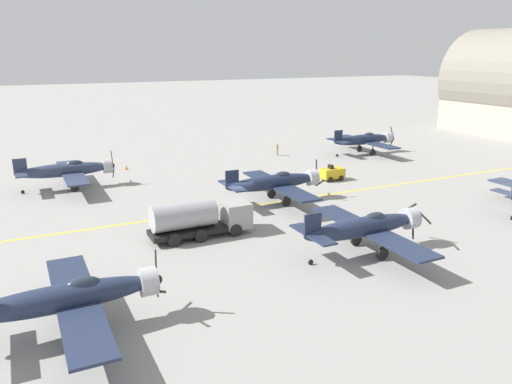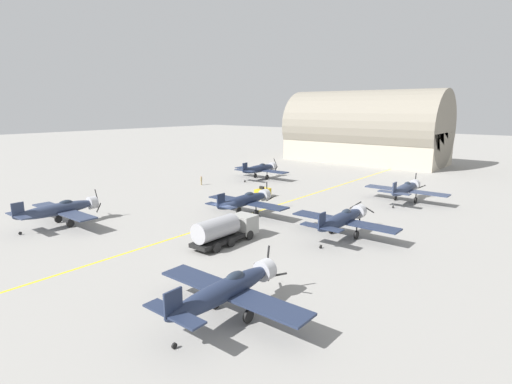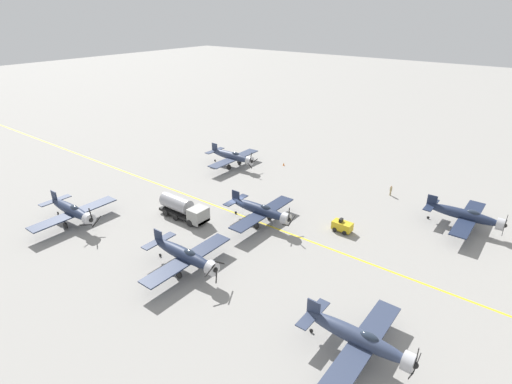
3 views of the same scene
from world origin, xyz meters
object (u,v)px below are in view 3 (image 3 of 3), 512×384
airplane_far_left (466,215)px  airplane_near_left (233,156)px  fuel_tanker (183,208)px  ground_crew_walking (391,190)px  traffic_cone (284,164)px  airplane_mid_center (261,210)px  airplane_near_right (72,211)px  airplane_mid_right (185,255)px  tow_tractor (342,226)px  airplane_far_right (360,338)px

airplane_far_left → airplane_near_left: 39.73m
airplane_far_left → fuel_tanker: 38.26m
fuel_tanker → ground_crew_walking: 32.42m
airplane_far_left → traffic_cone: airplane_far_left is taller
traffic_cone → airplane_mid_center: bearing=26.1°
airplane_near_right → airplane_far_left: 52.98m
ground_crew_walking → airplane_near_right: bearing=-41.2°
airplane_mid_right → ground_crew_walking: 35.38m
airplane_near_right → airplane_mid_right: bearing=103.8°
airplane_near_left → tow_tractor: (9.22, 27.06, -1.22)m
traffic_cone → airplane_far_left: bearing=81.4°
traffic_cone → airplane_near_right: bearing=-16.0°
airplane_far_right → airplane_near_left: size_ratio=1.00×
airplane_near_right → airplane_far_right: bearing=101.5°
airplane_mid_center → airplane_far_left: 27.29m
airplane_far_left → airplane_near_left: airplane_near_left is taller
airplane_mid_right → airplane_far_left: 37.03m
airplane_near_right → traffic_cone: 37.61m
airplane_mid_center → tow_tractor: airplane_mid_center is taller
airplane_mid_center → airplane_near_left: airplane_mid_center is taller
airplane_far_right → tow_tractor: size_ratio=4.62×
fuel_tanker → tow_tractor: (-10.29, 19.40, -0.72)m
airplane_near_right → tow_tractor: 36.56m
traffic_cone → tow_tractor: bearing=52.0°
airplane_near_right → airplane_mid_right: (-1.92, 20.18, 0.00)m
airplane_mid_center → traffic_cone: size_ratio=21.82×
airplane_mid_right → traffic_cone: bearing=-152.0°
airplane_near_right → airplane_far_right: size_ratio=1.00×
airplane_far_right → tow_tractor: (-18.34, -10.65, -1.22)m
airplane_near_right → traffic_cone: size_ratio=21.82×
airplane_near_right → airplane_far_left: (-31.23, 42.80, 0.00)m
airplane_far_right → airplane_far_left: airplane_far_right is taller
airplane_near_left → traffic_cone: 9.75m
airplane_near_left → traffic_cone: airplane_near_left is taller
ground_crew_walking → traffic_cone: ground_crew_walking is taller
airplane_near_left → airplane_mid_right: bearing=42.2°
airplane_near_left → traffic_cone: (-6.27, 7.26, -1.74)m
ground_crew_walking → airplane_far_left: bearing=69.7°
tow_tractor → traffic_cone: 25.14m
airplane_far_left → ground_crew_walking: airplane_far_left is taller
airplane_far_left → airplane_mid_right: bearing=-53.3°
airplane_mid_right → airplane_far_right: (-0.37, 20.63, -0.00)m
airplane_far_left → fuel_tanker: (20.90, -32.04, -0.50)m
airplane_mid_center → airplane_near_left: 22.22m
airplane_mid_right → airplane_far_right: bearing=103.0°
airplane_near_right → airplane_mid_center: (-15.78, 20.30, 0.00)m
ground_crew_walking → traffic_cone: 20.80m
airplane_far_right → fuel_tanker: size_ratio=1.50×
airplane_far_right → airplane_far_left: bearing=177.4°
airplane_far_right → traffic_cone: bearing=-136.6°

